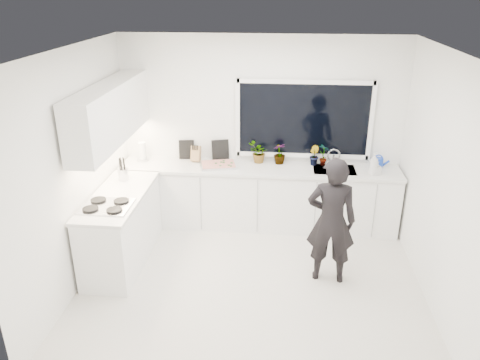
# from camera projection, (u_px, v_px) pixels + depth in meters

# --- Properties ---
(floor) EXTENTS (4.00, 3.50, 0.02)m
(floor) POSITION_uv_depth(u_px,v_px,m) (251.00, 282.00, 5.63)
(floor) COLOR beige
(floor) RESTS_ON ground
(wall_back) EXTENTS (4.00, 0.02, 2.70)m
(wall_back) POSITION_uv_depth(u_px,v_px,m) (261.00, 131.00, 6.72)
(wall_back) COLOR white
(wall_back) RESTS_ON ground
(wall_left) EXTENTS (0.02, 3.50, 2.70)m
(wall_left) POSITION_uv_depth(u_px,v_px,m) (75.00, 171.00, 5.28)
(wall_left) COLOR white
(wall_left) RESTS_ON ground
(wall_right) EXTENTS (0.02, 3.50, 2.70)m
(wall_right) POSITION_uv_depth(u_px,v_px,m) (442.00, 185.00, 4.92)
(wall_right) COLOR white
(wall_right) RESTS_ON ground
(ceiling) EXTENTS (4.00, 3.50, 0.02)m
(ceiling) POSITION_uv_depth(u_px,v_px,m) (254.00, 50.00, 4.57)
(ceiling) COLOR white
(ceiling) RESTS_ON wall_back
(window) EXTENTS (1.80, 0.02, 1.00)m
(window) POSITION_uv_depth(u_px,v_px,m) (304.00, 119.00, 6.55)
(window) COLOR black
(window) RESTS_ON wall_back
(base_cabinets_back) EXTENTS (3.92, 0.58, 0.88)m
(base_cabinets_back) POSITION_uv_depth(u_px,v_px,m) (259.00, 198.00, 6.78)
(base_cabinets_back) COLOR white
(base_cabinets_back) RESTS_ON floor
(base_cabinets_left) EXTENTS (0.58, 1.60, 0.88)m
(base_cabinets_left) POSITION_uv_depth(u_px,v_px,m) (122.00, 229.00, 5.92)
(base_cabinets_left) COLOR white
(base_cabinets_left) RESTS_ON floor
(countertop_back) EXTENTS (3.94, 0.62, 0.04)m
(countertop_back) POSITION_uv_depth(u_px,v_px,m) (259.00, 168.00, 6.60)
(countertop_back) COLOR silver
(countertop_back) RESTS_ON base_cabinets_back
(countertop_left) EXTENTS (0.62, 1.60, 0.04)m
(countertop_left) POSITION_uv_depth(u_px,v_px,m) (118.00, 196.00, 5.74)
(countertop_left) COLOR silver
(countertop_left) RESTS_ON base_cabinets_left
(upper_cabinets) EXTENTS (0.34, 2.10, 0.70)m
(upper_cabinets) POSITION_uv_depth(u_px,v_px,m) (111.00, 113.00, 5.71)
(upper_cabinets) COLOR white
(upper_cabinets) RESTS_ON wall_left
(sink) EXTENTS (0.58, 0.42, 0.14)m
(sink) POSITION_uv_depth(u_px,v_px,m) (334.00, 173.00, 6.53)
(sink) COLOR silver
(sink) RESTS_ON countertop_back
(faucet) EXTENTS (0.03, 0.03, 0.22)m
(faucet) POSITION_uv_depth(u_px,v_px,m) (334.00, 157.00, 6.65)
(faucet) COLOR silver
(faucet) RESTS_ON countertop_back
(stovetop) EXTENTS (0.56, 0.48, 0.03)m
(stovetop) POSITION_uv_depth(u_px,v_px,m) (106.00, 206.00, 5.41)
(stovetop) COLOR black
(stovetop) RESTS_ON countertop_left
(person) EXTENTS (0.59, 0.41, 1.56)m
(person) POSITION_uv_depth(u_px,v_px,m) (331.00, 221.00, 5.39)
(person) COLOR black
(person) RESTS_ON floor
(pizza_tray) EXTENTS (0.58, 0.48, 0.03)m
(pizza_tray) POSITION_uv_depth(u_px,v_px,m) (218.00, 165.00, 6.61)
(pizza_tray) COLOR #AFAFB3
(pizza_tray) RESTS_ON countertop_back
(pizza) EXTENTS (0.52, 0.43, 0.01)m
(pizza) POSITION_uv_depth(u_px,v_px,m) (218.00, 164.00, 6.61)
(pizza) COLOR #AB3016
(pizza) RESTS_ON pizza_tray
(watering_can) EXTENTS (0.17, 0.17, 0.13)m
(watering_can) POSITION_uv_depth(u_px,v_px,m) (378.00, 162.00, 6.57)
(watering_can) COLOR #143ABD
(watering_can) RESTS_ON countertop_back
(paper_towel_roll) EXTENTS (0.13, 0.13, 0.26)m
(paper_towel_roll) POSITION_uv_depth(u_px,v_px,m) (142.00, 152.00, 6.79)
(paper_towel_roll) COLOR silver
(paper_towel_roll) RESTS_ON countertop_back
(knife_block) EXTENTS (0.14, 0.11, 0.22)m
(knife_block) POSITION_uv_depth(u_px,v_px,m) (196.00, 154.00, 6.76)
(knife_block) COLOR #9D7749
(knife_block) RESTS_ON countertop_back
(utensil_crock) EXTENTS (0.16, 0.16, 0.16)m
(utensil_crock) POSITION_uv_depth(u_px,v_px,m) (123.00, 174.00, 6.12)
(utensil_crock) COLOR #ADACB1
(utensil_crock) RESTS_ON countertop_left
(picture_frame_large) EXTENTS (0.22, 0.05, 0.28)m
(picture_frame_large) POSITION_uv_depth(u_px,v_px,m) (187.00, 149.00, 6.86)
(picture_frame_large) COLOR black
(picture_frame_large) RESTS_ON countertop_back
(picture_frame_small) EXTENTS (0.24, 0.10, 0.30)m
(picture_frame_small) POSITION_uv_depth(u_px,v_px,m) (220.00, 150.00, 6.81)
(picture_frame_small) COLOR black
(picture_frame_small) RESTS_ON countertop_back
(herb_plants) EXTENTS (1.20, 0.36, 0.32)m
(herb_plants) POSITION_uv_depth(u_px,v_px,m) (280.00, 154.00, 6.66)
(herb_plants) COLOR #26662D
(herb_plants) RESTS_ON countertop_back
(soap_bottles) EXTENTS (0.19, 0.16, 0.31)m
(soap_bottles) POSITION_uv_depth(u_px,v_px,m) (375.00, 165.00, 6.27)
(soap_bottles) COLOR #D8BF66
(soap_bottles) RESTS_ON countertop_back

